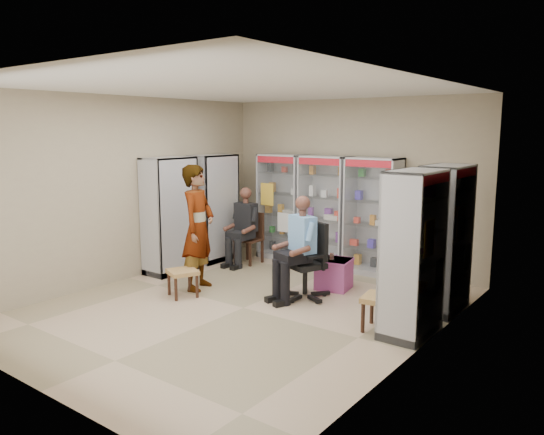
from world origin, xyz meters
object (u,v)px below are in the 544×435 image
Objects in this scene: cabinet_back_right at (373,216)px; cabinet_right_far at (445,239)px; cabinet_left_near at (170,216)px; cabinet_back_left at (283,207)px; standing_man at (198,228)px; woven_stool_a at (381,313)px; wooden_chair at (249,238)px; office_chair at (305,261)px; woven_stool_b at (183,283)px; cabinet_right_near at (413,254)px; cabinet_back_mid at (325,211)px; cabinet_left_far at (214,208)px; seated_shopkeeper at (303,251)px; pink_trunk at (334,274)px.

cabinet_back_right is 1.00× the size of cabinet_right_far.
cabinet_back_left is at bearing 155.39° from cabinet_left_near.
cabinet_right_far reaches higher than standing_man.
cabinet_left_near reaches higher than woven_stool_a.
wooden_chair is 2.27m from office_chair.
cabinet_right_far is 3.62m from standing_man.
cabinet_right_far is 3.81m from woven_stool_b.
cabinet_right_near is 0.85m from woven_stool_a.
standing_man reaches higher than office_chair.
cabinet_right_far and cabinet_right_near have the same top height.
cabinet_left_near is 1.15m from standing_man.
cabinet_back_mid is 2.04m from office_chair.
cabinet_right_near is (0.00, -1.10, 0.00)m from cabinet_right_far.
office_chair is at bearing 34.84° from woven_stool_b.
cabinet_back_left is 1.00× the size of cabinet_right_near.
office_chair is at bearing -66.82° from cabinet_back_mid.
cabinet_left_far is 2.40m from woven_stool_b.
woven_stool_b is at bearing -124.13° from office_chair.
cabinet_back_mid is 1.40× the size of seated_shopkeeper.
wooden_chair is 2.30m from seated_shopkeeper.
seated_shopkeeper is 3.54× the size of woven_stool_b.
cabinet_right_far reaches higher than seated_shopkeeper.
cabinet_back_left is at bearing 153.72° from seated_shopkeeper.
seated_shopkeeper is at bearing -47.31° from cabinet_back_left.
wooden_chair is at bearing -161.25° from cabinet_back_right.
cabinet_back_right and cabinet_right_far have the same top height.
cabinet_back_right is (1.90, 0.00, 0.00)m from cabinet_back_left.
cabinet_back_left is at bearing 72.25° from cabinet_right_far.
standing_man is at bearing -143.53° from pink_trunk.
cabinet_back_right is 4.55× the size of woven_stool_a.
cabinet_left_far is 4.08× the size of pink_trunk.
cabinet_back_left and cabinet_left_near have the same top height.
cabinet_left_far is 1.10m from cabinet_left_near.
cabinet_back_mid is at bearing 133.88° from woven_stool_a.
wooden_chair is (-1.20, -0.73, -0.53)m from cabinet_back_mid.
cabinet_back_mid and cabinet_left_near have the same top height.
cabinet_left_far is 2.13× the size of wooden_chair.
woven_stool_a is at bearing -36.17° from cabinet_back_left.
cabinet_back_right and cabinet_right_near have the same top height.
cabinet_right_near is (3.53, -2.23, 0.00)m from cabinet_back_left.
cabinet_back_mid is 2.82m from cabinet_right_far.
wooden_chair is at bearing 172.05° from office_chair.
office_chair is at bearing -95.23° from cabinet_back_right.
cabinet_left_near is at bearing 87.43° from cabinet_right_near.
cabinet_back_right is 2.33m from wooden_chair.
cabinet_right_near is at bearing -40.84° from cabinet_back_mid.
cabinet_left_far is at bearing -161.81° from cabinet_back_right.
office_chair is 2.56× the size of woven_stool_a.
cabinet_left_near reaches higher than seated_shopkeeper.
woven_stool_b is (1.17, -1.94, -0.80)m from cabinet_left_far.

